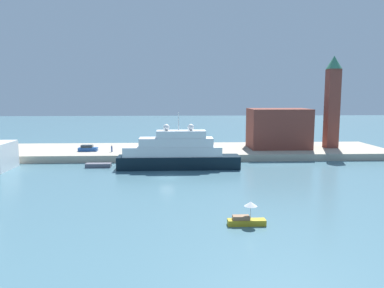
# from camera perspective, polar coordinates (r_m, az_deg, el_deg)

# --- Properties ---
(ground) EXTENTS (400.00, 400.00, 0.00)m
(ground) POSITION_cam_1_polar(r_m,az_deg,el_deg) (71.15, -3.74, -5.06)
(ground) COLOR slate
(quay_dock) EXTENTS (110.00, 22.42, 1.63)m
(quay_dock) POSITION_cam_1_polar(r_m,az_deg,el_deg) (97.76, -3.45, -1.11)
(quay_dock) COLOR #ADA38E
(quay_dock) RESTS_ON ground
(large_yacht) EXTENTS (25.25, 4.91, 11.72)m
(large_yacht) POSITION_cam_1_polar(r_m,az_deg,el_deg) (79.29, -2.27, -1.41)
(large_yacht) COLOR black
(large_yacht) RESTS_ON ground
(small_motorboat) EXTENTS (4.51, 1.55, 2.86)m
(small_motorboat) POSITION_cam_1_polar(r_m,az_deg,el_deg) (46.47, 8.15, -10.83)
(small_motorboat) COLOR #B7991E
(small_motorboat) RESTS_ON ground
(work_barge) EXTENTS (5.29, 1.84, 0.85)m
(work_barge) POSITION_cam_1_polar(r_m,az_deg,el_deg) (83.36, -13.80, -3.10)
(work_barge) COLOR #595966
(work_barge) RESTS_ON ground
(harbor_building) EXTENTS (15.00, 10.02, 10.05)m
(harbor_building) POSITION_cam_1_polar(r_m,az_deg,el_deg) (100.30, 12.79, 2.29)
(harbor_building) COLOR brown
(harbor_building) RESTS_ON quay_dock
(bell_tower) EXTENTS (4.00, 4.00, 23.36)m
(bell_tower) POSITION_cam_1_polar(r_m,az_deg,el_deg) (104.53, 20.23, 6.37)
(bell_tower) COLOR brown
(bell_tower) RESTS_ON quay_dock
(parked_car) EXTENTS (4.56, 1.85, 1.48)m
(parked_car) POSITION_cam_1_polar(r_m,az_deg,el_deg) (96.11, -15.30, -0.64)
(parked_car) COLOR #1E4C99
(parked_car) RESTS_ON quay_dock
(person_figure) EXTENTS (0.36, 0.36, 1.64)m
(person_figure) POSITION_cam_1_polar(r_m,az_deg,el_deg) (93.44, -11.89, -0.69)
(person_figure) COLOR #334C8C
(person_figure) RESTS_ON quay_dock
(mooring_bollard) EXTENTS (0.51, 0.51, 0.78)m
(mooring_bollard) POSITION_cam_1_polar(r_m,az_deg,el_deg) (87.85, -0.41, -1.29)
(mooring_bollard) COLOR black
(mooring_bollard) RESTS_ON quay_dock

